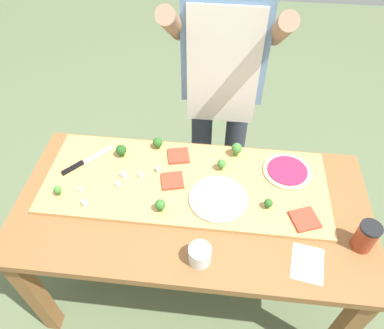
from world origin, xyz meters
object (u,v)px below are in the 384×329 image
Objects in this scene: cheese_crumble_c at (84,203)px; cheese_crumble_f at (123,175)px; broccoli_floret_back_left at (268,203)px; broccoli_floret_center_left at (237,149)px; pizza_whole_beet_magenta at (287,171)px; pizza_slice_near_left at (179,156)px; cheese_crumble_e at (141,175)px; pizza_whole_white_garlic at (218,198)px; broccoli_floret_front_right at (158,143)px; cheese_crumble_b at (158,169)px; pizza_slice_center at (172,181)px; cheese_crumble_a at (81,189)px; broccoli_floret_back_right at (160,205)px; cook_center at (223,76)px; prep_table at (192,217)px; cheese_crumble_d at (117,184)px; flour_cup at (200,255)px; sauce_jar at (366,237)px; broccoli_floret_center_right at (121,150)px; recipe_note at (307,263)px; chefs_knife at (81,164)px; pizza_slice_far_left at (305,219)px; broccoli_floret_back_mid at (221,164)px; broccoli_floret_front_mid at (58,190)px.

cheese_crumble_c is 1.01× the size of cheese_crumble_f.
broccoli_floret_center_left is (-0.14, 0.30, 0.01)m from broccoli_floret_back_left.
pizza_whole_beet_magenta is 2.24× the size of pizza_slice_near_left.
cheese_crumble_f reaches higher than pizza_slice_near_left.
pizza_whole_white_garlic is at bearing -14.75° from cheese_crumble_e.
broccoli_floret_front_right is 2.78× the size of cheese_crumble_b.
cheese_crumble_c reaches higher than pizza_slice_center.
cheese_crumble_b reaches higher than pizza_slice_center.
cheese_crumble_a is at bearing -147.39° from pizza_slice_near_left.
cook_center reaches higher than broccoli_floret_back_right.
broccoli_floret_front_right reaches higher than broccoli_floret_back_left.
cheese_crumble_d is (-0.34, 0.05, 0.13)m from prep_table.
pizza_whole_white_garlic is 0.23m from pizza_slice_center.
broccoli_floret_front_right is (-0.62, 0.10, 0.03)m from pizza_whole_beet_magenta.
cheese_crumble_b is 0.24× the size of flour_cup.
sauce_jar is (0.79, -0.23, 0.04)m from pizza_slice_center.
cheese_crumble_b is at bearing -22.12° from broccoli_floret_center_right.
broccoli_floret_front_right reaches higher than pizza_slice_near_left.
recipe_note is (0.15, -0.24, -0.05)m from broccoli_floret_back_left.
cheese_crumble_f is (-0.20, 0.17, -0.02)m from broccoli_floret_back_right.
cheese_crumble_c is 0.16m from cheese_crumble_d.
pizza_slice_center is 0.39m from cheese_crumble_c.
broccoli_floret_center_left is 0.55× the size of sauce_jar.
cheese_crumble_a is (-0.61, -0.02, 0.00)m from pizza_whole_white_garlic.
broccoli_floret_center_right is (-0.79, 0.02, 0.03)m from pizza_whole_beet_magenta.
sauce_jar is (1.01, -0.24, 0.04)m from cheese_crumble_f.
broccoli_floret_center_left is at bearing 11.08° from chefs_knife.
broccoli_floret_front_right reaches higher than pizza_slice_far_left.
cheese_crumble_f is at bearing 178.60° from pizza_slice_center.
flour_cup reaches higher than cheese_crumble_c.
broccoli_floret_back_right is at bearing -160.97° from pizza_whole_white_garlic.
cheese_crumble_b is 0.58m from cook_center.
broccoli_floret_back_mid is (0.32, -0.11, 0.00)m from broccoli_floret_front_right.
broccoli_floret_front_mid reaches higher than cheese_crumble_a.
flour_cup is at bearing -96.86° from broccoli_floret_back_mid.
prep_table is 0.54m from recipe_note.
cheese_crumble_b is at bearing 138.58° from prep_table.
pizza_slice_center is 0.25m from cheese_crumble_d.
broccoli_floret_back_mid is 2.75× the size of cheese_crumble_f.
prep_table is 0.92× the size of cook_center.
chefs_knife is at bearing 168.25° from pizza_whole_white_garlic.
cheese_crumble_e is 0.49m from flour_cup.
cook_center reaches higher than prep_table.
chefs_knife is 0.13× the size of cook_center.
cheese_crumble_d is at bearing -146.85° from cheese_crumble_b.
broccoli_floret_front_right is 0.38m from broccoli_floret_center_left.
broccoli_floret_front_right is 0.16m from cheese_crumble_b.
recipe_note is (0.67, -0.54, -0.05)m from broccoli_floret_front_right.
cheese_crumble_f is at bearing -73.59° from broccoli_floret_center_right.
broccoli_floret_center_right reaches higher than broccoli_floret_back_left.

